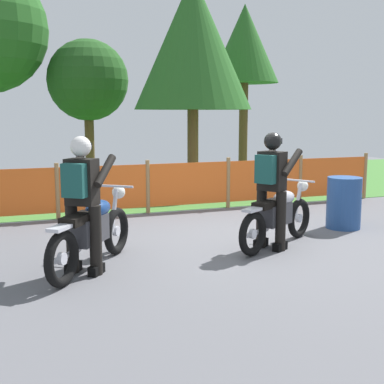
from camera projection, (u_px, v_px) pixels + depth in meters
name	position (u px, v px, depth m)	size (l,w,h in m)	color
ground	(246.00, 240.00, 8.01)	(24.00, 24.00, 0.02)	#5B5B60
grass_verge	(140.00, 184.00, 14.15)	(24.00, 7.99, 0.01)	#427A33
barrier_fence	(189.00, 184.00, 10.36)	(8.72, 0.08, 1.05)	#997547
tree_near_left	(88.00, 81.00, 15.23)	(2.40, 2.40, 4.12)	brown
tree_near_right	(193.00, 43.00, 12.70)	(2.95, 2.95, 5.33)	brown
tree_rightmost	(245.00, 45.00, 16.08)	(2.17, 2.17, 5.32)	brown
motorcycle_lead	(92.00, 231.00, 6.47)	(1.35, 1.75, 0.99)	black
motorcycle_trailing	(278.00, 216.00, 7.58)	(1.76, 1.12, 0.94)	black
rider_lead	(82.00, 197.00, 6.18)	(0.73, 0.78, 1.69)	black
rider_trailing	(271.00, 184.00, 7.33)	(0.79, 0.71, 1.69)	black
oil_drum	(344.00, 203.00, 8.76)	(0.58, 0.58, 0.88)	navy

